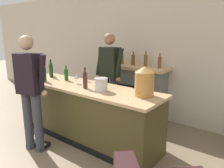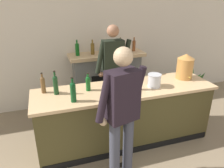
# 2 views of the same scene
# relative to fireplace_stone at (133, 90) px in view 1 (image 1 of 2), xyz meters

# --- Properties ---
(wall_back_panel) EXTENTS (12.00, 0.07, 2.75)m
(wall_back_panel) POSITION_rel_fireplace_stone_xyz_m (-0.01, 0.26, 0.79)
(wall_back_panel) COLOR beige
(wall_back_panel) RESTS_ON ground_plane
(bar_counter) EXTENTS (2.79, 0.78, 0.95)m
(bar_counter) POSITION_rel_fireplace_stone_xyz_m (-0.10, -1.37, -0.11)
(bar_counter) COLOR #443D1F
(bar_counter) RESTS_ON ground_plane
(fireplace_stone) EXTENTS (1.55, 0.52, 1.45)m
(fireplace_stone) POSITION_rel_fireplace_stone_xyz_m (0.00, 0.00, 0.00)
(fireplace_stone) COLOR slate
(fireplace_stone) RESTS_ON ground_plane
(person_customer) EXTENTS (0.64, 0.37, 1.78)m
(person_customer) POSITION_rel_fireplace_stone_xyz_m (-0.45, -2.15, 0.40)
(person_customer) COLOR #383A47
(person_customer) RESTS_ON ground_plane
(person_bartender) EXTENTS (0.66, 0.30, 1.81)m
(person_bartender) POSITION_rel_fireplace_stone_xyz_m (-0.09, -0.71, 0.42)
(person_bartender) COLOR #353A47
(person_bartender) RESTS_ON ground_plane
(copper_dispenser) EXTENTS (0.28, 0.31, 0.42)m
(copper_dispenser) POSITION_rel_fireplace_stone_xyz_m (0.99, -1.28, 0.57)
(copper_dispenser) COLOR #BD7F3D
(copper_dispenser) RESTS_ON bar_counter
(ice_bucket_steel) EXTENTS (0.21, 0.21, 0.20)m
(ice_bucket_steel) POSITION_rel_fireplace_stone_xyz_m (0.34, -1.45, 0.46)
(ice_bucket_steel) COLOR silver
(ice_bucket_steel) RESTS_ON bar_counter
(wine_bottle_port_short) EXTENTS (0.07, 0.07, 0.34)m
(wine_bottle_port_short) POSITION_rel_fireplace_stone_xyz_m (0.03, -1.48, 0.51)
(wine_bottle_port_short) COLOR #4A1F24
(wine_bottle_port_short) RESTS_ON bar_counter
(wine_bottle_cabernet_heavy) EXTENTS (0.07, 0.07, 0.31)m
(wine_bottle_cabernet_heavy) POSITION_rel_fireplace_stone_xyz_m (-1.29, -1.16, 0.50)
(wine_bottle_cabernet_heavy) COLOR brown
(wine_bottle_cabernet_heavy) RESTS_ON bar_counter
(wine_bottle_chardonnay_pale) EXTENTS (0.07, 0.07, 0.27)m
(wine_bottle_chardonnay_pale) POSITION_rel_fireplace_stone_xyz_m (-0.66, -1.28, 0.48)
(wine_bottle_chardonnay_pale) COLOR #13531D
(wine_bottle_chardonnay_pale) RESTS_ON bar_counter
(wine_bottle_rose_blush) EXTENTS (0.08, 0.08, 0.35)m
(wine_bottle_rose_blush) POSITION_rel_fireplace_stone_xyz_m (-0.92, -1.57, 0.51)
(wine_bottle_rose_blush) COLOR #0F431D
(wine_bottle_rose_blush) RESTS_ON bar_counter
(wine_bottle_riesling_slim) EXTENTS (0.07, 0.07, 0.35)m
(wine_bottle_riesling_slim) POSITION_rel_fireplace_stone_xyz_m (-1.12, -1.27, 0.52)
(wine_bottle_riesling_slim) COLOR #16391B
(wine_bottle_riesling_slim) RESTS_ON bar_counter
(wine_glass_front_right) EXTENTS (0.07, 0.07, 0.17)m
(wine_glass_front_right) POSITION_rel_fireplace_stone_xyz_m (-0.32, -1.10, 0.48)
(wine_glass_front_right) COLOR silver
(wine_glass_front_right) RESTS_ON bar_counter
(wine_glass_mid_counter) EXTENTS (0.08, 0.08, 0.17)m
(wine_glass_mid_counter) POSITION_rel_fireplace_stone_xyz_m (-0.31, -1.34, 0.49)
(wine_glass_mid_counter) COLOR silver
(wine_glass_mid_counter) RESTS_ON bar_counter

